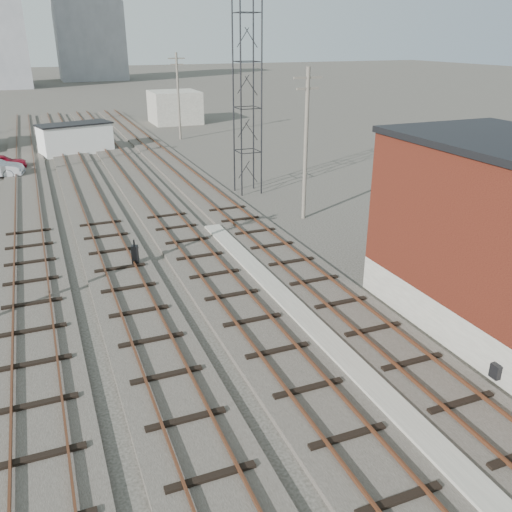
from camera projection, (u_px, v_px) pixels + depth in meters
ground at (118, 140)px, 59.14m from camera, size 320.00×320.00×0.00m
track_right at (193, 182)px, 41.96m from camera, size 3.20×90.00×0.39m
track_mid_right at (142, 187)px, 40.57m from camera, size 3.20×90.00×0.39m
track_mid_left at (86, 192)px, 39.17m from camera, size 3.20×90.00×0.39m
track_left at (27, 198)px, 37.78m from camera, size 3.20×90.00×0.39m
platform_curb at (329, 345)px, 19.81m from camera, size 0.90×28.00×0.26m
lattice_tower at (247, 85)px, 36.78m from camera, size 1.60×1.60×15.00m
utility_pole_right_a at (306, 141)px, 32.15m from camera, size 1.80×0.24×9.00m
utility_pole_right_b at (178, 94)px, 57.88m from camera, size 1.80×0.24×9.00m
apartment_right at (89, 25)px, 134.20m from camera, size 16.00×12.00×26.00m
shed_right at (175, 107)px, 70.10m from camera, size 6.00×6.00×4.00m
switch_stand at (135, 255)px, 26.57m from camera, size 0.40×0.40×1.33m
site_trailer at (76, 138)px, 52.14m from camera, size 7.31×4.53×2.86m
car_red at (1, 163)px, 45.57m from camera, size 4.25×2.13×1.39m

